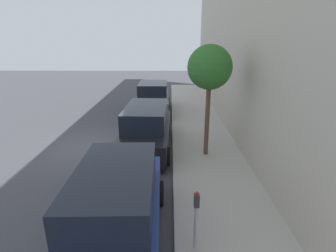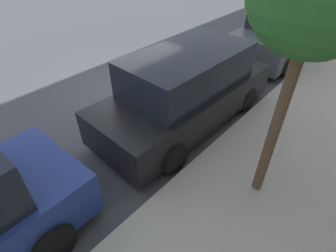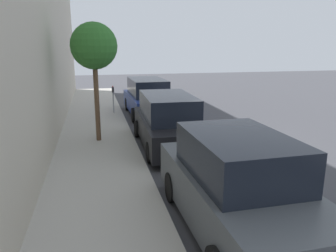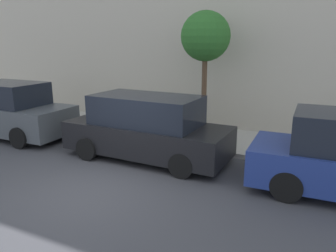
{
  "view_description": "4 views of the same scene",
  "coord_description": "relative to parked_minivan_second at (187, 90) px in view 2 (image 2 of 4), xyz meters",
  "views": [
    {
      "loc": [
        3.4,
        -10.65,
        4.53
      ],
      "look_at": [
        3.3,
        0.03,
        1.0
      ],
      "focal_mm": 28.0,
      "sensor_mm": 36.0,
      "label": 1
    },
    {
      "loc": [
        5.71,
        -4.49,
        4.15
      ],
      "look_at": [
        3.04,
        -1.49,
        1.0
      ],
      "focal_mm": 28.0,
      "sensor_mm": 36.0,
      "label": 2
    },
    {
      "loc": [
        4.91,
        11.08,
        3.62
      ],
      "look_at": [
        2.58,
        0.84,
        1.0
      ],
      "focal_mm": 35.0,
      "sensor_mm": 36.0,
      "label": 3
    },
    {
      "loc": [
        -5.72,
        -4.69,
        3.4
      ],
      "look_at": [
        2.64,
        -0.64,
        1.0
      ],
      "focal_mm": 35.0,
      "sensor_mm": 36.0,
      "label": 4
    }
  ],
  "objects": [
    {
      "name": "ground_plane",
      "position": [
        -2.38,
        0.06,
        -0.92
      ],
      "size": [
        60.0,
        60.0,
        0.0
      ],
      "primitive_type": "plane",
      "color": "#424247"
    },
    {
      "name": "parked_suv_third",
      "position": [
        -0.08,
        5.71,
        0.01
      ],
      "size": [
        2.08,
        4.83,
        1.98
      ],
      "color": "#4C5156",
      "rests_on": "ground_plane"
    },
    {
      "name": "sidewalk",
      "position": [
        2.53,
        0.06,
        -0.85
      ],
      "size": [
        2.81,
        32.0,
        0.15
      ],
      "color": "#B2ADA3",
      "rests_on": "ground_plane"
    },
    {
      "name": "parked_minivan_second",
      "position": [
        0.0,
        0.0,
        0.0
      ],
      "size": [
        2.03,
        4.95,
        1.9
      ],
      "color": "black",
      "rests_on": "ground_plane"
    }
  ]
}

